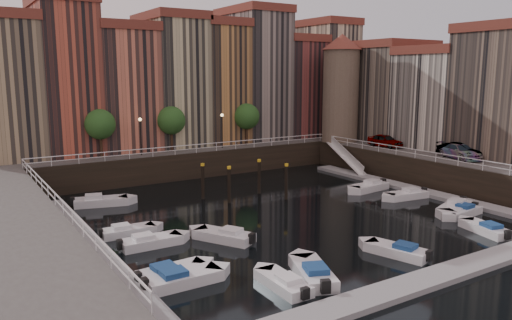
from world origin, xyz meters
TOP-DOWN VIEW (x-y plane):
  - ground at (0.00, 0.00)m, footprint 200.00×200.00m
  - quay_far at (0.00, 26.00)m, footprint 80.00×20.00m
  - quay_right at (28.00, -2.00)m, footprint 20.00×36.00m
  - dock_left at (-16.20, -1.00)m, footprint 2.00×28.00m
  - dock_right at (16.20, -1.00)m, footprint 2.00×28.00m
  - dock_near at (0.00, -17.00)m, footprint 30.00×2.00m
  - mountains at (1.72, 110.00)m, footprint 145.00×100.00m
  - far_terrace at (3.31, 23.50)m, footprint 48.70×10.30m
  - right_terrace at (26.50, 3.80)m, footprint 9.30×24.30m
  - corner_tower at (20.00, 14.50)m, footprint 5.20×5.20m
  - promenade_trees at (-1.33, 18.20)m, footprint 21.20×3.20m
  - street_lamps at (-1.00, 17.20)m, footprint 10.36×0.36m
  - railings at (0.00, 4.88)m, footprint 36.08×34.04m
  - gangway at (17.10, 10.00)m, footprint 2.78×8.32m
  - mooring_pilings at (-0.02, 5.33)m, footprint 7.03×4.72m
  - boat_left_0 at (-13.24, -9.72)m, footprint 4.70×1.73m
  - boat_left_1 at (-13.37, -8.44)m, footprint 4.40×1.81m
  - boat_left_2 at (-12.51, -2.64)m, footprint 4.49×1.69m
  - boat_left_3 at (-13.08, 0.60)m, footprint 4.20×1.68m
  - boat_left_4 at (-12.51, 10.22)m, footprint 5.09×2.97m
  - boat_right_0 at (12.63, -9.44)m, footprint 4.44×1.95m
  - boat_right_1 at (13.01, -8.48)m, footprint 5.07×3.29m
  - boat_right_2 at (13.29, -2.95)m, footprint 4.63×2.17m
  - boat_right_3 at (12.58, 1.39)m, footprint 4.92×2.22m
  - boat_near_0 at (-8.57, -13.24)m, footprint 1.61×4.22m
  - boat_near_1 at (-6.40, -13.11)m, footprint 3.39×5.00m
  - boat_near_2 at (0.79, -13.13)m, footprint 2.73×4.54m
  - boat_near_3 at (10.03, -13.40)m, footprint 2.44×4.41m
  - car_a at (20.94, 7.37)m, footprint 2.06×4.61m
  - car_b at (21.90, -2.43)m, footprint 2.41×5.08m
  - car_c at (21.36, -2.63)m, footprint 3.37×5.69m
  - boat_extra_167 at (-7.48, -4.42)m, footprint 3.66×4.69m

SIDE VIEW (x-z plane):
  - ground at x=0.00m, z-range 0.00..0.00m
  - dock_left at x=-16.20m, z-range 0.00..0.35m
  - dock_right at x=16.20m, z-range 0.00..0.35m
  - dock_near at x=0.00m, z-range 0.00..0.35m
  - boat_left_3 at x=-13.08m, z-range -0.16..0.80m
  - boat_near_0 at x=-8.57m, z-range -0.16..0.81m
  - boat_near_3 at x=10.03m, z-range -0.16..0.83m
  - boat_left_1 at x=-13.37m, z-range -0.16..0.84m
  - boat_right_0 at x=12.63m, z-range -0.16..0.84m
  - boat_near_2 at x=0.79m, z-range -0.17..0.85m
  - boat_left_2 at x=-12.51m, z-range -0.17..0.86m
  - boat_right_2 at x=13.29m, z-range -0.17..0.87m
  - boat_left_0 at x=-13.24m, z-range -0.18..0.90m
  - boat_extra_167 at x=-7.48m, z-range -0.18..0.90m
  - boat_right_3 at x=12.58m, z-range -0.18..0.93m
  - boat_near_1 at x=-6.40m, z-range -0.18..0.95m
  - boat_left_4 at x=-12.51m, z-range -0.19..0.95m
  - boat_right_1 at x=13.01m, z-range -0.19..0.96m
  - quay_far at x=0.00m, z-range 0.00..3.00m
  - quay_right at x=28.00m, z-range 0.00..3.00m
  - mooring_pilings at x=-0.02m, z-range -0.24..3.54m
  - gangway at x=17.10m, z-range 0.05..3.78m
  - car_a at x=20.94m, z-range 3.00..4.54m
  - car_c at x=21.36m, z-range 3.00..4.55m
  - railings at x=0.00m, z-range 3.53..4.05m
  - car_b at x=21.90m, z-range 3.00..4.61m
  - street_lamps at x=-1.00m, z-range 3.81..7.99m
  - promenade_trees at x=-1.33m, z-range 3.98..9.18m
  - mountains at x=1.72m, z-range -1.08..16.92m
  - right_terrace at x=26.50m, z-range 2.56..16.56m
  - corner_tower at x=20.00m, z-range 3.29..17.09m
  - far_terrace at x=3.31m, z-range 2.20..19.70m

